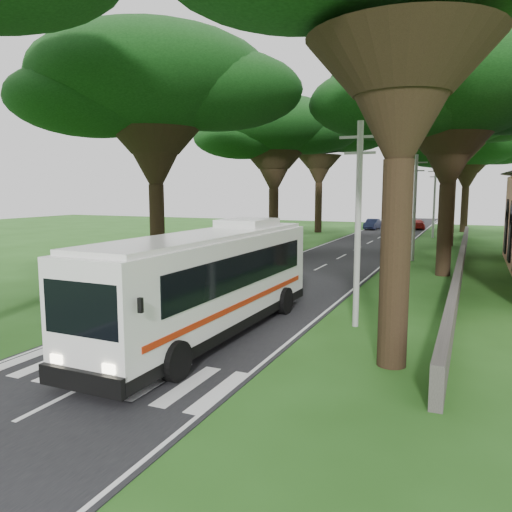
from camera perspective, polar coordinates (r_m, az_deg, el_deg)
The scene contains 17 objects.
ground at distance 17.31m, azimuth -11.78°, elevation -10.80°, with size 140.00×140.00×0.00m, color #204B15.
road at distance 39.89m, azimuth 9.41°, elevation -0.27°, with size 8.00×120.00×0.04m, color black.
crosswalk at distance 15.82m, azimuth -16.07°, elevation -12.73°, with size 8.00×3.00×0.01m, color silver.
property_wall at distance 37.65m, azimuth 22.44°, elevation -0.31°, with size 0.35×50.00×1.20m, color #383533.
pole_near at distance 19.81m, azimuth 11.58°, elevation 3.88°, with size 1.60×0.24×8.00m.
pole_mid at distance 39.57m, azimuth 17.68°, elevation 5.47°, with size 1.60×0.24×8.00m.
pole_far at distance 59.49m, azimuth 19.71°, elevation 5.99°, with size 1.60×0.24×8.00m.
tree_l_mida at distance 31.45m, azimuth -11.64°, elevation 18.70°, with size 14.11×14.11×14.67m.
tree_l_midb at distance 46.92m, azimuth 2.07°, elevation 14.42°, with size 12.50×12.50×13.82m.
tree_l_far at distance 64.37m, azimuth 7.29°, elevation 14.08°, with size 14.44×14.44×15.93m.
tree_r_mida at distance 33.94m, azimuth 21.49°, elevation 17.57°, with size 14.89×14.89×14.85m.
tree_r_midb at distance 51.89m, azimuth 21.79°, elevation 15.15°, with size 15.22×15.22×16.04m.
tree_r_far at distance 69.61m, azimuth 23.09°, elevation 12.05°, with size 15.89×15.89×14.96m.
coach_bus at distance 18.55m, azimuth -5.21°, elevation -2.81°, with size 3.26×13.10×3.85m.
distant_car_b at distance 69.90m, azimuth 13.15°, elevation 3.58°, with size 1.48×4.26×1.40m, color navy.
distant_car_c at distance 71.57m, azimuth 17.95°, elevation 3.47°, with size 1.85×4.56×1.32m, color #A11B17.
pedestrian at distance 27.83m, azimuth -15.41°, elevation -2.07°, with size 0.63×0.41×1.73m, color black.
Camera 1 is at (9.60, -13.34, 5.42)m, focal length 35.00 mm.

